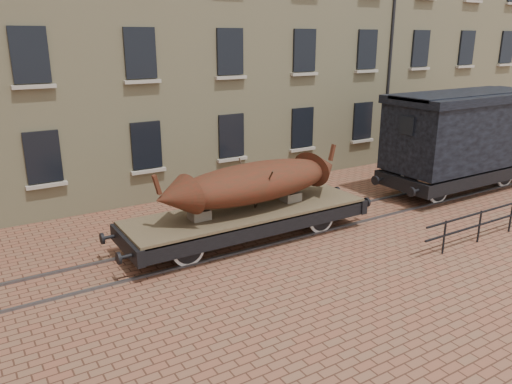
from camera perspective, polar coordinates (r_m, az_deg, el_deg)
ground at (r=15.91m, az=2.84°, el=-4.58°), size 90.00×90.00×0.00m
warehouse_cream at (r=24.92m, az=-4.73°, el=19.70°), size 40.00×10.19×14.00m
rail_track at (r=15.90m, az=2.84°, el=-4.48°), size 30.00×1.52×0.06m
flatcar_wagon at (r=15.01m, az=-0.99°, el=-2.71°), size 8.39×2.28×1.27m
iron_boat at (r=14.83m, az=-0.09°, el=1.16°), size 6.55×2.25×1.57m
goods_van at (r=21.24m, az=22.69°, el=6.56°), size 7.57×2.76×3.92m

